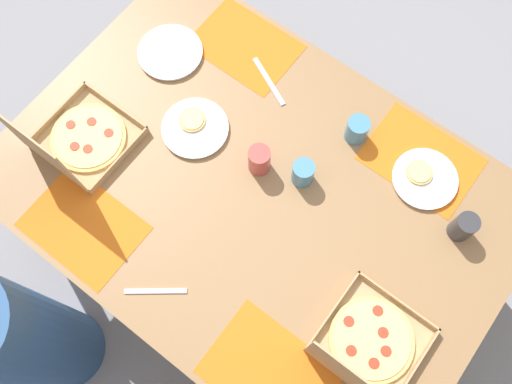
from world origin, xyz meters
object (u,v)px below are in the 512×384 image
Objects in this scene: pizza_box_corner_right at (368,348)px; diner_right_seat at (17,339)px; pizza_box_edge_far at (78,140)px; cup_clear_left at (463,227)px; cup_clear_right at (303,173)px; cup_spare at (357,130)px; cup_red at (259,160)px; plate_far_right at (195,128)px; plate_far_left at (170,53)px; plate_near_right at (424,178)px.

diner_right_seat is (0.92, 0.63, -0.26)m from pizza_box_corner_right.
pizza_box_edge_far reaches higher than cup_clear_left.
pizza_box_corner_right is 0.56m from cup_clear_right.
cup_red is at bearing 56.13° from cup_spare.
pizza_box_corner_right is at bearing 163.22° from plate_far_right.
plate_far_right is 0.92m from diner_right_seat.
pizza_box_edge_far is 0.69m from diner_right_seat.
cup_spare is 1.32m from diner_right_seat.
pizza_box_corner_right is at bearing 158.64° from plate_far_left.
pizza_box_edge_far is at bearing 39.56° from cup_spare.
plate_far_left is (1.11, -0.43, -0.04)m from pizza_box_corner_right.
cup_clear_left reaches higher than plate_far_left.
plate_far_right is (0.85, -0.26, -0.04)m from pizza_box_corner_right.
plate_far_right is at bearing 145.45° from plate_far_left.
diner_right_seat reaches higher than plate_far_left.
cup_red is at bearing -149.84° from pizza_box_edge_far.
pizza_box_edge_far is at bearing 31.08° from plate_near_right.
plate_far_right is 0.98× the size of plate_far_left.
plate_far_left is 2.51× the size of cup_clear_right.
plate_far_right is 0.91m from cup_clear_left.
plate_far_right is at bearing 10.44° from cup_clear_right.
plate_far_left is at bearing 2.22° from cup_clear_left.
plate_far_right is 2.18× the size of cup_clear_left.
plate_far_left is 1.10m from diner_right_seat.
cup_clear_left is at bearing -162.51° from cup_red.
plate_near_right is at bearing -143.67° from cup_clear_right.
cup_spare is (-0.05, -0.23, -0.00)m from cup_clear_right.
cup_spare is (0.44, -0.08, -0.01)m from cup_clear_left.
diner_right_seat reaches higher than pizza_box_edge_far.
plate_near_right is 0.20m from cup_clear_left.
pizza_box_edge_far is 3.04× the size of cup_red.
diner_right_seat is at bearing 66.86° from cup_spare.
plate_near_right is at bearing -122.98° from diner_right_seat.
pizza_box_corner_right is at bearing 155.03° from cup_red.
diner_right_seat reaches higher than cup_clear_left.
cup_clear_left is (-0.50, -0.15, 0.01)m from cup_clear_right.
plate_far_left is (-0.00, -0.45, -0.04)m from pizza_box_edge_far.
cup_clear_left is 1.14× the size of cup_spare.
cup_spare is at bearing -53.97° from pizza_box_corner_right.
plate_far_right is (-0.26, -0.28, -0.04)m from pizza_box_edge_far.
cup_red reaches higher than cup_spare.
pizza_box_edge_far reaches higher than cup_red.
pizza_box_edge_far reaches higher than plate_far_right.
diner_right_seat reaches higher than pizza_box_corner_right.
pizza_box_edge_far is 3.50× the size of cup_clear_right.
pizza_box_corner_right is 0.89m from plate_far_right.
cup_clear_right is 0.89× the size of cup_clear_left.
plate_far_right is 0.26m from cup_red.
diner_right_seat reaches higher than cup_spare.
cup_red is (0.14, 0.05, 0.01)m from cup_clear_right.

